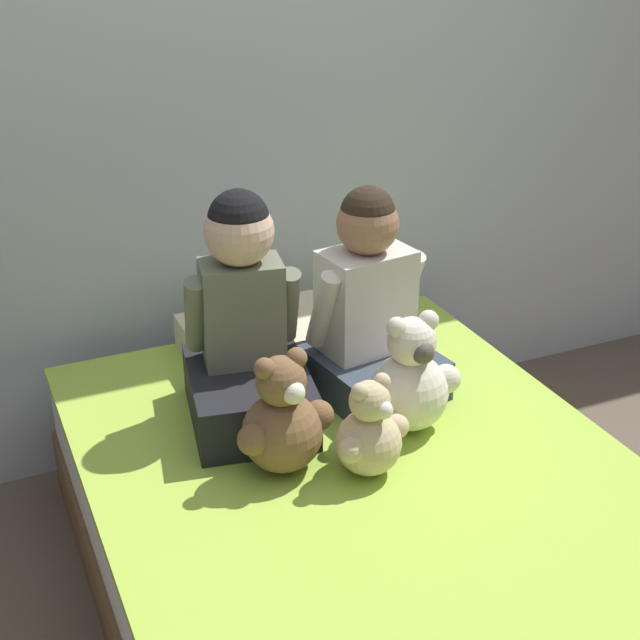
{
  "coord_description": "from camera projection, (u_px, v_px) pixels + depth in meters",
  "views": [
    {
      "loc": [
        -0.83,
        -1.51,
        1.71
      ],
      "look_at": [
        0.0,
        0.37,
        0.71
      ],
      "focal_mm": 50.0,
      "sensor_mm": 36.0,
      "label": 1
    }
  ],
  "objects": [
    {
      "name": "ground_plane",
      "position": [
        377.0,
        625.0,
        2.29
      ],
      "size": [
        14.0,
        14.0,
        0.0
      ],
      "primitive_type": "plane",
      "color": "brown"
    },
    {
      "name": "wall_behind_bed",
      "position": [
        225.0,
        62.0,
        2.62
      ],
      "size": [
        8.0,
        0.06,
        2.5
      ],
      "color": "silver",
      "rests_on": "ground_plane"
    },
    {
      "name": "bed",
      "position": [
        380.0,
        560.0,
        2.2
      ],
      "size": [
        1.31,
        1.86,
        0.43
      ],
      "color": "brown",
      "rests_on": "ground_plane"
    },
    {
      "name": "child_on_left",
      "position": [
        245.0,
        332.0,
        2.3
      ],
      "size": [
        0.37,
        0.44,
        0.62
      ],
      "rotation": [
        0.0,
        0.0,
        -0.18
      ],
      "color": "black",
      "rests_on": "bed"
    },
    {
      "name": "child_on_right",
      "position": [
        369.0,
        308.0,
        2.43
      ],
      "size": [
        0.36,
        0.36,
        0.59
      ],
      "rotation": [
        0.0,
        0.0,
        0.14
      ],
      "color": "#384251",
      "rests_on": "bed"
    },
    {
      "name": "teddy_bear_held_by_left_child",
      "position": [
        283.0,
        421.0,
        2.13
      ],
      "size": [
        0.26,
        0.2,
        0.31
      ],
      "rotation": [
        0.0,
        0.0,
        0.2
      ],
      "color": "brown",
      "rests_on": "bed"
    },
    {
      "name": "teddy_bear_held_by_right_child",
      "position": [
        410.0,
        381.0,
        2.29
      ],
      "size": [
        0.27,
        0.21,
        0.33
      ],
      "rotation": [
        0.0,
        0.0,
        0.03
      ],
      "color": "silver",
      "rests_on": "bed"
    },
    {
      "name": "teddy_bear_between_children",
      "position": [
        370.0,
        433.0,
        2.12
      ],
      "size": [
        0.21,
        0.16,
        0.26
      ],
      "rotation": [
        0.0,
        0.0,
        0.31
      ],
      "color": "#D1B78E",
      "rests_on": "bed"
    },
    {
      "name": "pillow_at_headboard",
      "position": [
        270.0,
        337.0,
        2.69
      ],
      "size": [
        0.5,
        0.32,
        0.11
      ],
      "color": "beige",
      "rests_on": "bed"
    }
  ]
}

